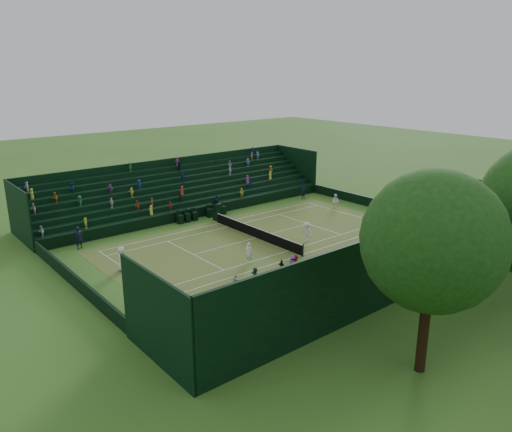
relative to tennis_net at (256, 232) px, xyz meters
The scene contains 17 objects.
ground 0.53m from the tennis_net, ahead, with size 160.00×160.00×0.00m, color #366921.
court_surface 0.52m from the tennis_net, ahead, with size 12.97×26.77×0.01m, color #477E2A.
perimeter_wall_north 15.89m from the tennis_net, 90.00° to the left, with size 17.17×0.20×1.00m, color black.
perimeter_wall_south 15.89m from the tennis_net, 90.00° to the right, with size 17.17×0.20×1.00m, color black.
perimeter_wall_east 8.49m from the tennis_net, ahead, with size 0.20×31.77×1.00m, color black.
perimeter_wall_west 8.49m from the tennis_net, behind, with size 0.20×31.77×1.00m, color black.
north_grandstand 12.70m from the tennis_net, ahead, with size 6.60×32.00×4.90m.
south_grandstand 12.70m from the tennis_net, behind, with size 6.60×32.00×4.90m.
tennis_net is the anchor object (origin of this frame).
umpire_chair 6.56m from the tennis_net, behind, with size 0.79×0.79×2.48m.
courtside_chairs 7.88m from the tennis_net, behind, with size 0.55×5.52×1.20m.
player_near_west 12.16m from the tennis_net, 92.62° to the right, with size 0.90×0.58×1.83m, color white.
player_near_east 5.79m from the tennis_net, 44.80° to the right, with size 0.59×0.39×1.62m, color white.
player_far_west 12.59m from the tennis_net, 99.10° to the left, with size 0.77×0.60×1.58m, color white.
player_far_east 4.40m from the tennis_net, 38.65° to the left, with size 1.11×0.64×1.73m, color white.
line_judge_north 14.59m from the tennis_net, 119.09° to the left, with size 0.63×0.41×1.72m, color black.
line_judge_south 14.66m from the tennis_net, 118.99° to the right, with size 0.68×0.45×1.87m, color black.
Camera 1 is at (31.68, -26.04, 14.19)m, focal length 35.00 mm.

